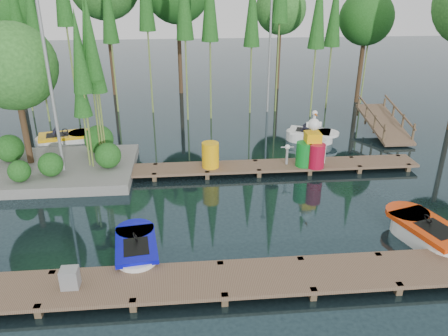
{
  "coord_description": "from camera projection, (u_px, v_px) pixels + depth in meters",
  "views": [
    {
      "loc": [
        -0.77,
        -13.34,
        7.16
      ],
      "look_at": [
        0.5,
        0.5,
        1.1
      ],
      "focal_mm": 35.0,
      "sensor_mm": 36.0,
      "label": 1
    }
  ],
  "objects": [
    {
      "name": "near_dock",
      "position": [
        222.0,
        280.0,
        10.9
      ],
      "size": [
        18.0,
        1.5,
        0.5
      ],
      "color": "brown",
      "rests_on": "ground"
    },
    {
      "name": "utility_cabinet",
      "position": [
        70.0,
        278.0,
        10.47
      ],
      "size": [
        0.42,
        0.36,
        0.51
      ],
      "primitive_type": "cube",
      "color": "gray",
      "rests_on": "near_dock"
    },
    {
      "name": "yellow_barrel",
      "position": [
        210.0,
        155.0,
        17.08
      ],
      "size": [
        0.67,
        0.67,
        1.0
      ],
      "primitive_type": "cylinder",
      "color": "#FFB40D",
      "rests_on": "far_dock"
    },
    {
      "name": "lamp_island",
      "position": [
        48.0,
        69.0,
        15.22
      ],
      "size": [
        0.3,
        0.3,
        7.25
      ],
      "color": "gray",
      "rests_on": "ground"
    },
    {
      "name": "boat_red",
      "position": [
        427.0,
        234.0,
        12.79
      ],
      "size": [
        2.05,
        3.09,
        0.96
      ],
      "rotation": [
        0.0,
        0.0,
        0.3
      ],
      "color": "white",
      "rests_on": "ground"
    },
    {
      "name": "boat_white_far",
      "position": [
        310.0,
        136.0,
        20.81
      ],
      "size": [
        2.71,
        1.96,
        1.17
      ],
      "rotation": [
        0.0,
        0.0,
        0.31
      ],
      "color": "white",
      "rests_on": "ground"
    },
    {
      "name": "boat_blue",
      "position": [
        137.0,
        250.0,
        12.09
      ],
      "size": [
        1.39,
        2.55,
        0.82
      ],
      "rotation": [
        0.0,
        0.0,
        0.13
      ],
      "color": "white",
      "rests_on": "ground"
    },
    {
      "name": "island",
      "position": [
        36.0,
        94.0,
        16.31
      ],
      "size": [
        6.2,
        4.2,
        6.75
      ],
      "color": "slate",
      "rests_on": "ground"
    },
    {
      "name": "ground_plane",
      "position": [
        211.0,
        203.0,
        15.1
      ],
      "size": [
        90.0,
        90.0,
        0.0
      ],
      "primitive_type": "plane",
      "color": "#1D3137"
    },
    {
      "name": "lamp_rear",
      "position": [
        270.0,
        36.0,
        23.78
      ],
      "size": [
        0.3,
        0.3,
        7.25
      ],
      "color": "gray",
      "rests_on": "ground"
    },
    {
      "name": "boat_yellow_far",
      "position": [
        64.0,
        140.0,
        20.21
      ],
      "size": [
        2.84,
        1.78,
        1.32
      ],
      "rotation": [
        0.0,
        0.0,
        -0.11
      ],
      "color": "white",
      "rests_on": "ground"
    },
    {
      "name": "drum_cluster",
      "position": [
        313.0,
        149.0,
        17.21
      ],
      "size": [
        1.29,
        1.19,
        2.23
      ],
      "color": "#0E7F23",
      "rests_on": "far_dock"
    },
    {
      "name": "tree_screen",
      "position": [
        156.0,
        0.0,
        22.16
      ],
      "size": [
        34.42,
        18.53,
        10.31
      ],
      "color": "#432E1C",
      "rests_on": "ground"
    },
    {
      "name": "far_dock",
      "position": [
        232.0,
        168.0,
        17.38
      ],
      "size": [
        15.0,
        1.2,
        0.5
      ],
      "color": "brown",
      "rests_on": "ground"
    },
    {
      "name": "ramp",
      "position": [
        384.0,
        123.0,
        21.56
      ],
      "size": [
        1.5,
        3.94,
        1.49
      ],
      "color": "brown",
      "rests_on": "ground"
    },
    {
      "name": "seagull_post",
      "position": [
        287.0,
        151.0,
        17.31
      ],
      "size": [
        0.52,
        0.28,
        0.83
      ],
      "color": "gray",
      "rests_on": "far_dock"
    }
  ]
}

